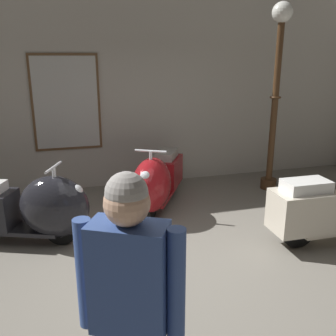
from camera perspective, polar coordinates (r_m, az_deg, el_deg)
name	(u,v)px	position (r m, az deg, el deg)	size (l,w,h in m)	color
ground_plane	(169,276)	(4.21, 0.19, -16.28)	(60.00, 60.00, 0.00)	slate
showroom_back_wall	(128,82)	(6.76, -6.20, 12.90)	(18.00, 0.63, 3.70)	#ADA89E
scooter_0	(34,208)	(4.96, -19.87, -5.85)	(1.75, 1.07, 1.03)	black
scooter_1	(157,181)	(5.66, -1.74, -2.03)	(1.25, 1.71, 1.03)	black
lamppost	(277,81)	(6.62, 16.32, 12.64)	(0.33, 0.33, 3.13)	#472D19
visitor_0	(130,304)	(2.13, -5.79, -20.05)	(0.54, 0.41, 1.76)	black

